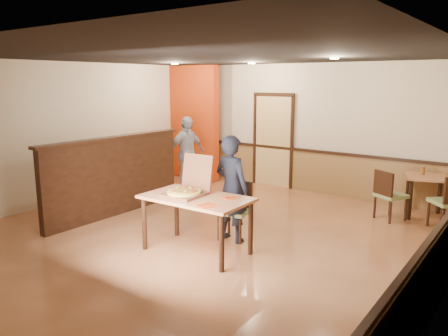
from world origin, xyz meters
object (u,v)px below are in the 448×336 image
Objects in this scene: side_chair_left at (388,193)px; pizza_box at (187,190)px; diner at (232,189)px; diner_chair at (236,207)px; condiment at (423,170)px; main_table at (196,204)px; passerby at (187,153)px; side_table at (426,185)px.

side_chair_left is 3.71m from pizza_box.
diner_chair is at bearing -79.72° from diner.
diner is 11.40× the size of condiment.
side_chair_left reaches higher than diner_chair.
main_table is 0.94× the size of passerby.
passerby reaches higher than diner.
pizza_box is (-0.31, -0.68, 0.07)m from diner.
side_chair_left is at bearing 55.74° from pizza_box.
condiment is (2.06, 2.99, 0.34)m from diner_chair.
condiment reaches higher than side_table.
pizza_box reaches higher than side_chair_left.
side_table is (2.27, 3.73, -0.13)m from main_table.
diner is at bearing -125.06° from side_table.
diner_chair is 0.36m from diner.
pizza_box is (-1.97, -3.12, 0.40)m from side_chair_left.
diner reaches higher than main_table.
condiment is (0.39, 0.70, 0.34)m from side_chair_left.
diner is at bearing 84.49° from side_chair_left.
diner_chair is (0.12, 0.83, -0.22)m from main_table.
main_table is 0.95× the size of diner.
condiment is (4.77, 1.04, 0.00)m from passerby.
pizza_box is at bearing -123.30° from side_table.
condiment is (2.18, 3.82, 0.12)m from main_table.
diner is 3.44m from passerby.
condiment is at bearing -118.20° from diner.
condiment reaches higher than main_table.
pizza_box is (-2.45, -3.73, 0.31)m from side_table.
main_table reaches higher than side_table.
pizza_box is at bearing 70.39° from diner.
side_chair_left is 0.54× the size of passerby.
side_table is at bearing 43.65° from diner_chair.
pizza_box is at bearing 177.87° from main_table.
side_chair_left reaches higher than side_table.
side_table is at bearing -45.54° from condiment.
condiment is at bearing 58.65° from main_table.
side_table is 0.54× the size of diner.
diner is at bearing -114.78° from passerby.
main_table is at bearing -119.70° from condiment.
diner reaches higher than side_table.
side_table is at bearing -120.12° from diner.
diner_chair is 0.54× the size of passerby.
passerby is (-4.86, -0.95, 0.24)m from side_table.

